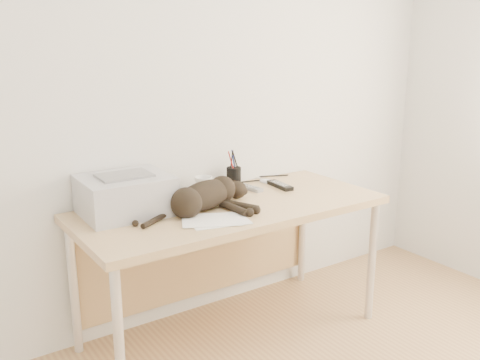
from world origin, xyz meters
TOP-DOWN VIEW (x-y plane):
  - wall_back at (0.00, 1.75)m, footprint 3.50×0.00m
  - desk at (0.00, 1.48)m, footprint 1.60×0.70m
  - printer at (-0.50, 1.56)m, footprint 0.42×0.36m
  - papers at (-0.20, 1.22)m, footprint 0.35×0.29m
  - cat at (-0.16, 1.38)m, footprint 0.68×0.34m
  - mug at (-0.01, 1.66)m, footprint 0.13×0.13m
  - pen_cup at (0.20, 1.67)m, footprint 0.08×0.08m
  - remote_grey at (0.24, 1.57)m, footprint 0.07×0.17m
  - remote_black at (0.41, 1.51)m, footprint 0.07×0.20m
  - mouse at (0.41, 1.63)m, footprint 0.09×0.12m
  - cable_tangle at (0.00, 1.70)m, footprint 1.36×0.08m

SIDE VIEW (x-z plane):
  - desk at x=0.00m, z-range 0.24..0.98m
  - papers at x=-0.20m, z-range 0.74..0.75m
  - cable_tangle at x=0.00m, z-range 0.74..0.75m
  - remote_grey at x=0.24m, z-range 0.74..0.76m
  - remote_black at x=0.41m, z-range 0.74..0.76m
  - mouse at x=0.41m, z-range 0.74..0.77m
  - mug at x=-0.01m, z-range 0.74..0.83m
  - pen_cup at x=0.20m, z-range 0.69..0.91m
  - cat at x=-0.16m, z-range 0.73..0.88m
  - printer at x=-0.50m, z-range 0.74..0.93m
  - wall_back at x=0.00m, z-range -0.45..3.05m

